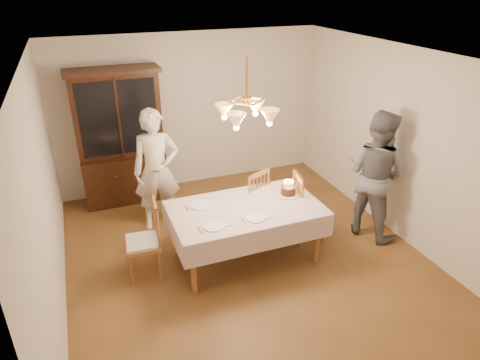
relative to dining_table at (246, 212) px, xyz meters
name	(u,v)px	position (x,y,z in m)	size (l,w,h in m)	color
ground	(245,257)	(0.00, 0.00, -0.68)	(5.00, 5.00, 0.00)	brown
room_shell	(246,146)	(0.00, 0.00, 0.90)	(5.00, 5.00, 5.00)	white
dining_table	(246,212)	(0.00, 0.00, 0.00)	(1.90, 1.10, 0.76)	brown
china_hutch	(121,140)	(-1.22, 2.25, 0.36)	(1.38, 0.54, 2.16)	black
chair_far_side	(249,204)	(0.30, 0.59, -0.24)	(0.57, 0.56, 1.00)	brown
chair_left_end	(143,243)	(-1.29, 0.13, -0.23)	(0.46, 0.47, 1.00)	brown
chair_right_end	(309,210)	(0.99, 0.12, -0.24)	(0.50, 0.51, 1.00)	brown
elderly_woman	(157,171)	(-0.87, 1.21, 0.21)	(0.65, 0.43, 1.79)	beige
adult_in_grey	(375,174)	(1.90, -0.05, 0.23)	(0.89, 0.69, 1.83)	slate
birthday_cake	(288,191)	(0.65, 0.11, 0.13)	(0.30, 0.30, 0.20)	white
place_setting_near_left	(214,226)	(-0.51, -0.29, 0.08)	(0.39, 0.24, 0.02)	white
place_setting_near_right	(257,218)	(0.02, -0.30, 0.08)	(0.37, 0.23, 0.02)	white
place_setting_far_left	(201,205)	(-0.51, 0.25, 0.08)	(0.41, 0.27, 0.02)	white
chandelier	(246,114)	(0.00, 0.00, 1.29)	(0.62, 0.62, 0.73)	#BF8C3F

